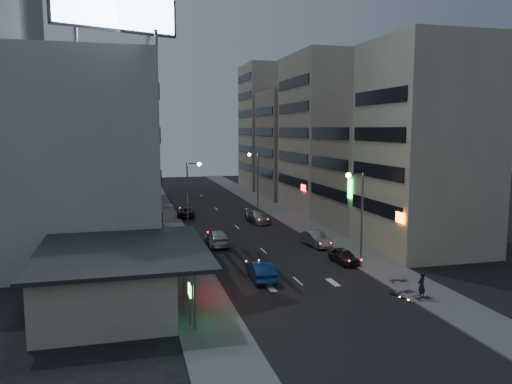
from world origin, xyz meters
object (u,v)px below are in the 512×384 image
object	(u,v)px
person	(422,285)
scooter_blue	(409,281)
scooter_silver_a	(415,287)
scooter_black_a	(429,288)
road_car_blue	(261,271)
parked_car_right_mid	(316,239)
parked_car_right_far	(258,216)
parked_car_left	(186,212)
scooter_black_b	(406,273)
road_car_silver	(217,238)
parked_car_right_near	(344,256)

from	to	relation	value
person	scooter_blue	world-z (taller)	person
scooter_silver_a	scooter_blue	distance (m)	0.94
scooter_black_a	scooter_blue	distance (m)	1.65
road_car_blue	parked_car_right_mid	bearing A→B (deg)	-128.43
parked_car_right_mid	parked_car_right_far	distance (m)	13.97
parked_car_left	scooter_silver_a	distance (m)	37.99
road_car_blue	parked_car_right_far	bearing A→B (deg)	-101.55
parked_car_left	road_car_blue	size ratio (longest dim) A/B	1.04
parked_car_right_far	road_car_blue	world-z (taller)	road_car_blue
scooter_black_b	road_car_silver	bearing A→B (deg)	44.12
road_car_silver	scooter_black_b	size ratio (longest dim) A/B	2.77
parked_car_right_far	road_car_silver	world-z (taller)	road_car_silver
parked_car_right_near	scooter_black_a	xyz separation A→B (m)	(1.96, -9.77, 0.04)
parked_car_right_mid	scooter_blue	bearing A→B (deg)	-92.25
parked_car_right_mid	road_car_silver	distance (m)	9.93
parked_car_left	road_car_silver	bearing A→B (deg)	101.39
parked_car_right_mid	scooter_black_b	distance (m)	12.90
road_car_silver	person	world-z (taller)	person
parked_car_left	road_car_silver	size ratio (longest dim) A/B	0.92
parked_car_right_near	scooter_black_b	world-z (taller)	parked_car_right_near
parked_car_right_near	scooter_black_b	bearing A→B (deg)	-71.48
scooter_black_b	scooter_silver_a	bearing A→B (deg)	166.70
parked_car_right_near	parked_car_left	bearing A→B (deg)	108.24
parked_car_right_near	person	size ratio (longest dim) A/B	2.07
scooter_black_a	scooter_black_b	bearing A→B (deg)	-16.08
parked_car_right_near	person	world-z (taller)	person
person	scooter_black_b	size ratio (longest dim) A/B	0.98
parked_car_right_mid	parked_car_right_far	xyz separation A→B (m)	(-2.40, 13.77, 0.03)
scooter_blue	parked_car_right_near	bearing A→B (deg)	-3.70
parked_car_right_mid	parked_car_right_far	world-z (taller)	parked_car_right_far
road_car_silver	parked_car_right_mid	bearing A→B (deg)	164.70
person	scooter_black_b	bearing A→B (deg)	-132.60
scooter_black_a	scooter_blue	bearing A→B (deg)	13.33
scooter_blue	parked_car_right_mid	bearing A→B (deg)	-7.78
person	scooter_black_b	world-z (taller)	person
parked_car_left	road_car_blue	xyz separation A→B (m)	(2.39, -29.76, 0.09)
person	scooter_silver_a	xyz separation A→B (m)	(0.10, 0.87, -0.43)
scooter_silver_a	road_car_silver	bearing A→B (deg)	18.85
parked_car_right_mid	road_car_silver	bearing A→B (deg)	155.96
scooter_black_a	scooter_blue	world-z (taller)	scooter_blue
road_car_blue	scooter_black_b	distance (m)	11.19
parked_car_right_near	road_car_silver	distance (m)	13.42
parked_car_right_mid	road_car_blue	distance (m)	12.61
parked_car_right_near	road_car_blue	world-z (taller)	road_car_blue
parked_car_right_far	person	bearing A→B (deg)	-89.86
road_car_blue	scooter_blue	distance (m)	11.02
parked_car_left	parked_car_right_far	size ratio (longest dim) A/B	0.92
parked_car_right_far	scooter_blue	size ratio (longest dim) A/B	2.50
parked_car_right_far	scooter_blue	bearing A→B (deg)	-89.20
parked_car_right_far	parked_car_right_mid	bearing A→B (deg)	-86.76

